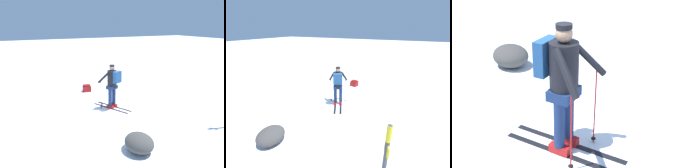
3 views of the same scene
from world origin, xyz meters
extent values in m
plane|color=white|center=(0.00, 0.00, 0.00)|extent=(80.00, 80.00, 0.00)
cube|color=black|center=(0.43, -0.21, 0.01)|extent=(1.66, 0.85, 0.01)
cube|color=red|center=(0.43, -0.21, 0.07)|extent=(0.32, 0.23, 0.12)
cylinder|color=navy|center=(0.43, -0.21, 0.51)|extent=(0.15, 0.15, 0.76)
cube|color=black|center=(0.54, -0.44, 0.01)|extent=(1.66, 0.85, 0.01)
cube|color=red|center=(0.54, -0.44, 0.07)|extent=(0.32, 0.23, 0.12)
cylinder|color=navy|center=(0.54, -0.44, 0.51)|extent=(0.15, 0.15, 0.76)
cube|color=navy|center=(0.49, -0.32, 0.89)|extent=(0.46, 0.50, 0.14)
cylinder|color=black|center=(0.49, -0.32, 1.24)|extent=(0.38, 0.38, 0.70)
sphere|color=tan|center=(0.49, -0.32, 1.70)|extent=(0.22, 0.22, 0.22)
cylinder|color=black|center=(0.49, -0.32, 1.79)|extent=(0.21, 0.21, 0.06)
cube|color=navy|center=(0.25, -0.43, 1.36)|extent=(0.30, 0.42, 0.47)
cylinder|color=red|center=(0.61, 0.12, 0.60)|extent=(0.02, 0.02, 1.21)
cylinder|color=black|center=(0.61, 0.12, 0.06)|extent=(0.07, 0.07, 0.01)
cylinder|color=black|center=(0.54, 0.02, 1.33)|extent=(0.37, 0.47, 0.52)
cylinder|color=red|center=(0.91, -0.51, 0.60)|extent=(0.02, 0.02, 1.21)
cylinder|color=black|center=(0.91, -0.51, 0.06)|extent=(0.07, 0.07, 0.01)
cylinder|color=black|center=(0.78, -0.50, 1.33)|extent=(0.51, 0.13, 0.52)
cube|color=maroon|center=(3.08, -0.15, 0.14)|extent=(0.44, 0.45, 0.29)
cube|color=maroon|center=(3.08, -0.15, 0.32)|extent=(0.35, 0.37, 0.06)
cylinder|color=#4C4C51|center=(-2.88, -3.03, 0.94)|extent=(0.09, 0.09, 1.89)
cylinder|color=yellow|center=(-2.88, -3.03, 1.72)|extent=(0.10, 0.10, 0.34)
cube|color=yellow|center=(-2.88, -3.03, 1.36)|extent=(0.23, 0.13, 0.24)
ellipsoid|color=#474442|center=(-2.73, 0.43, 0.25)|extent=(0.92, 0.78, 0.50)
camera|label=1|loc=(-7.20, 3.48, 3.46)|focal=35.00mm
camera|label=2|loc=(-5.19, -3.20, 3.46)|focal=24.00mm
camera|label=3|loc=(3.46, -2.39, 2.79)|focal=50.00mm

